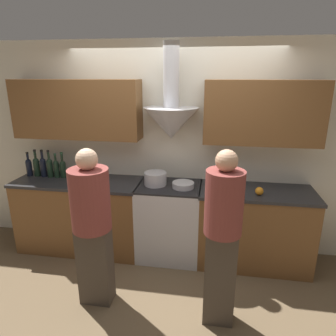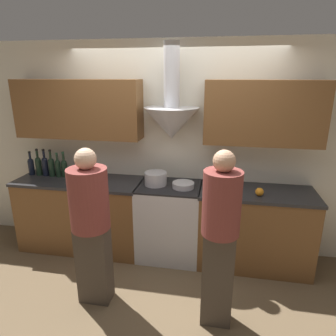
{
  "view_description": "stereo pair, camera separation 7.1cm",
  "coord_description": "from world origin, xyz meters",
  "px_view_note": "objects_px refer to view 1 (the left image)",
  "views": [
    {
      "loc": [
        0.51,
        -2.94,
        2.2
      ],
      "look_at": [
        0.0,
        0.25,
        1.19
      ],
      "focal_mm": 32.0,
      "sensor_mm": 36.0,
      "label": 1
    },
    {
      "loc": [
        0.58,
        -2.93,
        2.2
      ],
      "look_at": [
        0.0,
        0.25,
        1.19
      ],
      "focal_mm": 32.0,
      "sensor_mm": 36.0,
      "label": 2
    }
  ],
  "objects_px": {
    "wine_bottle_3": "(50,167)",
    "person_foreground_left": "(92,223)",
    "stove_range": "(169,221)",
    "person_foreground_right": "(222,233)",
    "wine_bottle_5": "(63,168)",
    "mixing_bowl": "(183,185)",
    "stock_pot": "(155,179)",
    "wine_bottle_2": "(43,166)",
    "wine_bottle_1": "(36,166)",
    "orange_fruit": "(259,191)",
    "wine_bottle_0": "(29,166)",
    "wine_bottle_4": "(56,168)"
  },
  "relations": [
    {
      "from": "person_foreground_right",
      "to": "stove_range",
      "type": "bearing_deg",
      "value": 121.64
    },
    {
      "from": "stove_range",
      "to": "wine_bottle_3",
      "type": "relative_size",
      "value": 2.66
    },
    {
      "from": "wine_bottle_1",
      "to": "stock_pot",
      "type": "bearing_deg",
      "value": -2.83
    },
    {
      "from": "mixing_bowl",
      "to": "orange_fruit",
      "type": "height_order",
      "value": "orange_fruit"
    },
    {
      "from": "wine_bottle_3",
      "to": "person_foreground_left",
      "type": "xyz_separation_m",
      "value": [
        0.96,
        -0.98,
        -0.21
      ]
    },
    {
      "from": "wine_bottle_4",
      "to": "stock_pot",
      "type": "bearing_deg",
      "value": -2.72
    },
    {
      "from": "wine_bottle_0",
      "to": "person_foreground_left",
      "type": "height_order",
      "value": "person_foreground_left"
    },
    {
      "from": "wine_bottle_2",
      "to": "stock_pot",
      "type": "height_order",
      "value": "wine_bottle_2"
    },
    {
      "from": "stock_pot",
      "to": "orange_fruit",
      "type": "bearing_deg",
      "value": -6.44
    },
    {
      "from": "wine_bottle_2",
      "to": "mixing_bowl",
      "type": "relative_size",
      "value": 1.38
    },
    {
      "from": "wine_bottle_5",
      "to": "wine_bottle_1",
      "type": "bearing_deg",
      "value": -179.85
    },
    {
      "from": "wine_bottle_3",
      "to": "mixing_bowl",
      "type": "distance_m",
      "value": 1.73
    },
    {
      "from": "mixing_bowl",
      "to": "wine_bottle_5",
      "type": "bearing_deg",
      "value": 175.58
    },
    {
      "from": "mixing_bowl",
      "to": "wine_bottle_4",
      "type": "bearing_deg",
      "value": 176.41
    },
    {
      "from": "stock_pot",
      "to": "person_foreground_right",
      "type": "xyz_separation_m",
      "value": [
        0.78,
        -0.99,
        -0.1
      ]
    },
    {
      "from": "wine_bottle_0",
      "to": "person_foreground_right",
      "type": "height_order",
      "value": "person_foreground_right"
    },
    {
      "from": "wine_bottle_1",
      "to": "mixing_bowl",
      "type": "height_order",
      "value": "wine_bottle_1"
    },
    {
      "from": "mixing_bowl",
      "to": "wine_bottle_2",
      "type": "bearing_deg",
      "value": 176.37
    },
    {
      "from": "stove_range",
      "to": "wine_bottle_3",
      "type": "xyz_separation_m",
      "value": [
        -1.56,
        0.07,
        0.6
      ]
    },
    {
      "from": "wine_bottle_0",
      "to": "stock_pot",
      "type": "distance_m",
      "value": 1.69
    },
    {
      "from": "stove_range",
      "to": "person_foreground_left",
      "type": "relative_size",
      "value": 0.59
    },
    {
      "from": "wine_bottle_0",
      "to": "person_foreground_left",
      "type": "distance_m",
      "value": 1.62
    },
    {
      "from": "wine_bottle_0",
      "to": "wine_bottle_5",
      "type": "bearing_deg",
      "value": -0.01
    },
    {
      "from": "stove_range",
      "to": "wine_bottle_5",
      "type": "bearing_deg",
      "value": 176.63
    },
    {
      "from": "person_foreground_left",
      "to": "wine_bottle_2",
      "type": "bearing_deg",
      "value": 136.95
    },
    {
      "from": "wine_bottle_1",
      "to": "orange_fruit",
      "type": "relative_size",
      "value": 3.92
    },
    {
      "from": "wine_bottle_1",
      "to": "wine_bottle_2",
      "type": "height_order",
      "value": "wine_bottle_2"
    },
    {
      "from": "wine_bottle_3",
      "to": "person_foreground_right",
      "type": "distance_m",
      "value": 2.42
    },
    {
      "from": "wine_bottle_1",
      "to": "wine_bottle_2",
      "type": "xyz_separation_m",
      "value": [
        0.1,
        -0.0,
        0.0
      ]
    },
    {
      "from": "wine_bottle_5",
      "to": "person_foreground_left",
      "type": "distance_m",
      "value": 1.29
    },
    {
      "from": "wine_bottle_5",
      "to": "person_foreground_right",
      "type": "bearing_deg",
      "value": -28.22
    },
    {
      "from": "wine_bottle_2",
      "to": "wine_bottle_4",
      "type": "xyz_separation_m",
      "value": [
        0.19,
        -0.01,
        -0.01
      ]
    },
    {
      "from": "wine_bottle_4",
      "to": "stock_pot",
      "type": "distance_m",
      "value": 1.3
    },
    {
      "from": "wine_bottle_0",
      "to": "person_foreground_right",
      "type": "bearing_deg",
      "value": -23.47
    },
    {
      "from": "wine_bottle_0",
      "to": "orange_fruit",
      "type": "bearing_deg",
      "value": -4.24
    },
    {
      "from": "stove_range",
      "to": "wine_bottle_4",
      "type": "relative_size",
      "value": 2.97
    },
    {
      "from": "wine_bottle_5",
      "to": "stock_pot",
      "type": "xyz_separation_m",
      "value": [
        1.22,
        -0.08,
        -0.05
      ]
    },
    {
      "from": "stock_pot",
      "to": "person_foreground_left",
      "type": "distance_m",
      "value": 1.02
    },
    {
      "from": "wine_bottle_2",
      "to": "person_foreground_left",
      "type": "xyz_separation_m",
      "value": [
        1.06,
        -0.99,
        -0.21
      ]
    },
    {
      "from": "wine_bottle_2",
      "to": "orange_fruit",
      "type": "height_order",
      "value": "wine_bottle_2"
    },
    {
      "from": "wine_bottle_2",
      "to": "wine_bottle_3",
      "type": "distance_m",
      "value": 0.1
    },
    {
      "from": "wine_bottle_2",
      "to": "wine_bottle_5",
      "type": "height_order",
      "value": "wine_bottle_2"
    },
    {
      "from": "wine_bottle_5",
      "to": "person_foreground_right",
      "type": "height_order",
      "value": "person_foreground_right"
    },
    {
      "from": "wine_bottle_3",
      "to": "mixing_bowl",
      "type": "relative_size",
      "value": 1.38
    },
    {
      "from": "stove_range",
      "to": "wine_bottle_2",
      "type": "height_order",
      "value": "wine_bottle_2"
    },
    {
      "from": "wine_bottle_0",
      "to": "wine_bottle_3",
      "type": "relative_size",
      "value": 0.89
    },
    {
      "from": "wine_bottle_1",
      "to": "stock_pot",
      "type": "distance_m",
      "value": 1.59
    },
    {
      "from": "wine_bottle_0",
      "to": "wine_bottle_5",
      "type": "height_order",
      "value": "wine_bottle_5"
    },
    {
      "from": "wine_bottle_4",
      "to": "person_foreground_right",
      "type": "bearing_deg",
      "value": -26.92
    },
    {
      "from": "mixing_bowl",
      "to": "orange_fruit",
      "type": "bearing_deg",
      "value": -6.25
    }
  ]
}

